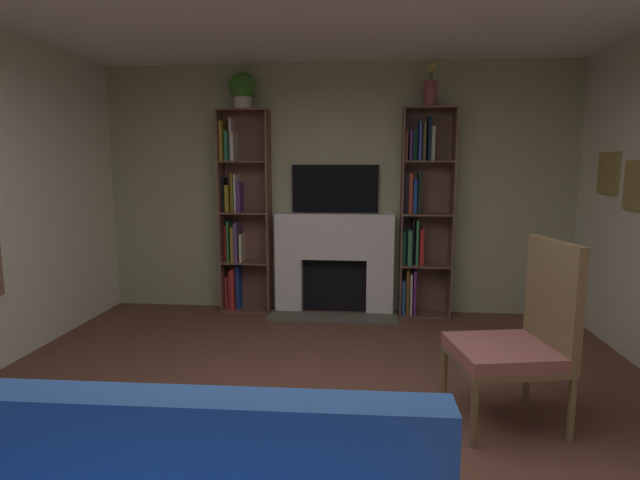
{
  "coord_description": "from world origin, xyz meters",
  "views": [
    {
      "loc": [
        0.36,
        -2.59,
        1.64
      ],
      "look_at": [
        0.0,
        1.19,
        1.07
      ],
      "focal_mm": 28.09,
      "sensor_mm": 36.0,
      "label": 1
    }
  ],
  "objects_px": {
    "coffee_table": "(231,460)",
    "tv": "(335,189)",
    "bookshelf_left": "(241,216)",
    "vase_with_flowers": "(431,92)",
    "fireplace": "(334,260)",
    "bookshelf_right": "(420,213)",
    "potted_plant": "(242,89)",
    "armchair": "(522,336)"
  },
  "relations": [
    {
      "from": "tv",
      "to": "bookshelf_right",
      "type": "xyz_separation_m",
      "value": [
        0.93,
        -0.07,
        -0.26
      ]
    },
    {
      "from": "coffee_table",
      "to": "tv",
      "type": "bearing_deg",
      "value": 86.09
    },
    {
      "from": "bookshelf_right",
      "to": "coffee_table",
      "type": "height_order",
      "value": "bookshelf_right"
    },
    {
      "from": "vase_with_flowers",
      "to": "fireplace",
      "type": "bearing_deg",
      "value": 178.17
    },
    {
      "from": "bookshelf_left",
      "to": "vase_with_flowers",
      "type": "height_order",
      "value": "vase_with_flowers"
    },
    {
      "from": "bookshelf_left",
      "to": "potted_plant",
      "type": "height_order",
      "value": "potted_plant"
    },
    {
      "from": "fireplace",
      "to": "potted_plant",
      "type": "height_order",
      "value": "potted_plant"
    },
    {
      "from": "bookshelf_right",
      "to": "tv",
      "type": "bearing_deg",
      "value": 175.43
    },
    {
      "from": "potted_plant",
      "to": "armchair",
      "type": "height_order",
      "value": "potted_plant"
    },
    {
      "from": "potted_plant",
      "to": "fireplace",
      "type": "bearing_deg",
      "value": 1.84
    },
    {
      "from": "bookshelf_left",
      "to": "coffee_table",
      "type": "bearing_deg",
      "value": -76.59
    },
    {
      "from": "tv",
      "to": "coffee_table",
      "type": "height_order",
      "value": "tv"
    },
    {
      "from": "bookshelf_right",
      "to": "armchair",
      "type": "height_order",
      "value": "bookshelf_right"
    },
    {
      "from": "vase_with_flowers",
      "to": "coffee_table",
      "type": "distance_m",
      "value": 4.16
    },
    {
      "from": "potted_plant",
      "to": "armchair",
      "type": "relative_size",
      "value": 0.32
    },
    {
      "from": "bookshelf_left",
      "to": "coffee_table",
      "type": "height_order",
      "value": "bookshelf_left"
    },
    {
      "from": "tv",
      "to": "vase_with_flowers",
      "type": "xyz_separation_m",
      "value": [
        0.99,
        -0.12,
        1.01
      ]
    },
    {
      "from": "bookshelf_right",
      "to": "potted_plant",
      "type": "height_order",
      "value": "potted_plant"
    },
    {
      "from": "coffee_table",
      "to": "fireplace",
      "type": "bearing_deg",
      "value": 85.99
    },
    {
      "from": "fireplace",
      "to": "bookshelf_left",
      "type": "distance_m",
      "value": 1.16
    },
    {
      "from": "tv",
      "to": "potted_plant",
      "type": "xyz_separation_m",
      "value": [
        -0.99,
        -0.12,
        1.06
      ]
    },
    {
      "from": "vase_with_flowers",
      "to": "armchair",
      "type": "bearing_deg",
      "value": -81.32
    },
    {
      "from": "armchair",
      "to": "coffee_table",
      "type": "relative_size",
      "value": 1.29
    },
    {
      "from": "potted_plant",
      "to": "bookshelf_right",
      "type": "bearing_deg",
      "value": 1.37
    },
    {
      "from": "bookshelf_left",
      "to": "tv",
      "type": "bearing_deg",
      "value": 3.87
    },
    {
      "from": "fireplace",
      "to": "bookshelf_right",
      "type": "height_order",
      "value": "bookshelf_right"
    },
    {
      "from": "potted_plant",
      "to": "coffee_table",
      "type": "relative_size",
      "value": 0.42
    },
    {
      "from": "potted_plant",
      "to": "coffee_table",
      "type": "distance_m",
      "value": 4.07
    },
    {
      "from": "bookshelf_left",
      "to": "armchair",
      "type": "xyz_separation_m",
      "value": [
        2.4,
        -2.34,
        -0.51
      ]
    },
    {
      "from": "bookshelf_right",
      "to": "potted_plant",
      "type": "distance_m",
      "value": 2.33
    },
    {
      "from": "fireplace",
      "to": "armchair",
      "type": "height_order",
      "value": "armchair"
    },
    {
      "from": "bookshelf_right",
      "to": "armchair",
      "type": "xyz_separation_m",
      "value": [
        0.41,
        -2.33,
        -0.55
      ]
    },
    {
      "from": "armchair",
      "to": "coffee_table",
      "type": "xyz_separation_m",
      "value": [
        -1.58,
        -1.09,
        -0.25
      ]
    },
    {
      "from": "bookshelf_right",
      "to": "armchair",
      "type": "bearing_deg",
      "value": -79.96
    },
    {
      "from": "bookshelf_left",
      "to": "coffee_table",
      "type": "xyz_separation_m",
      "value": [
        0.82,
        -3.43,
        -0.76
      ]
    },
    {
      "from": "tv",
      "to": "vase_with_flowers",
      "type": "distance_m",
      "value": 1.42
    },
    {
      "from": "bookshelf_left",
      "to": "coffee_table",
      "type": "relative_size",
      "value": 2.44
    },
    {
      "from": "fireplace",
      "to": "bookshelf_left",
      "type": "bearing_deg",
      "value": 179.1
    },
    {
      "from": "tv",
      "to": "bookshelf_left",
      "type": "relative_size",
      "value": 0.42
    },
    {
      "from": "tv",
      "to": "bookshelf_left",
      "type": "distance_m",
      "value": 1.1
    },
    {
      "from": "fireplace",
      "to": "coffee_table",
      "type": "bearing_deg",
      "value": -94.01
    },
    {
      "from": "vase_with_flowers",
      "to": "coffee_table",
      "type": "bearing_deg",
      "value": -110.0
    }
  ]
}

